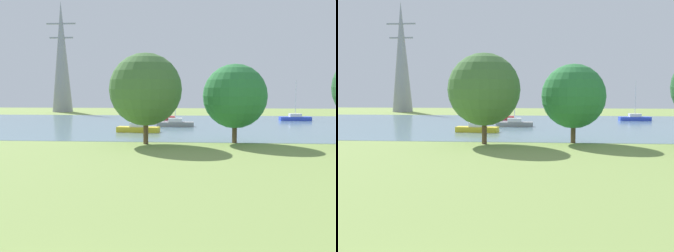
% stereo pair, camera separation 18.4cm
% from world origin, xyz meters
% --- Properties ---
extents(ground_plane, '(160.00, 160.00, 0.00)m').
position_xyz_m(ground_plane, '(0.00, 22.00, 0.00)').
color(ground_plane, '#7F994C').
extents(water_surface, '(140.00, 40.00, 0.02)m').
position_xyz_m(water_surface, '(0.00, 50.00, 0.01)').
color(water_surface, slate).
rests_on(water_surface, ground).
extents(sailboat_blue, '(4.88, 1.80, 6.26)m').
position_xyz_m(sailboat_blue, '(18.36, 58.43, 0.45)').
color(sailboat_blue, blue).
rests_on(sailboat_blue, water_surface).
extents(sailboat_red, '(4.80, 1.50, 6.11)m').
position_xyz_m(sailboat_red, '(-2.89, 58.48, 0.45)').
color(sailboat_red, red).
rests_on(sailboat_red, water_surface).
extents(sailboat_yellow, '(4.94, 2.02, 7.85)m').
position_xyz_m(sailboat_yellow, '(-3.37, 38.85, 0.47)').
color(sailboat_yellow, yellow).
rests_on(sailboat_yellow, water_surface).
extents(sailboat_gray, '(4.86, 1.71, 5.85)m').
position_xyz_m(sailboat_gray, '(0.36, 46.38, 0.45)').
color(sailboat_gray, gray).
rests_on(sailboat_gray, water_surface).
extents(tree_east_near, '(6.42, 6.42, 8.06)m').
position_xyz_m(tree_east_near, '(-1.12, 28.74, 4.84)').
color(tree_east_near, brown).
rests_on(tree_east_near, ground).
extents(tree_mid_shore, '(5.80, 5.80, 7.14)m').
position_xyz_m(tree_mid_shore, '(6.80, 30.13, 4.23)').
color(tree_mid_shore, brown).
rests_on(tree_mid_shore, ground).
extents(electricity_pylon, '(6.40, 4.40, 23.90)m').
position_xyz_m(electricity_pylon, '(-26.77, 81.61, 11.96)').
color(electricity_pylon, gray).
rests_on(electricity_pylon, ground).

